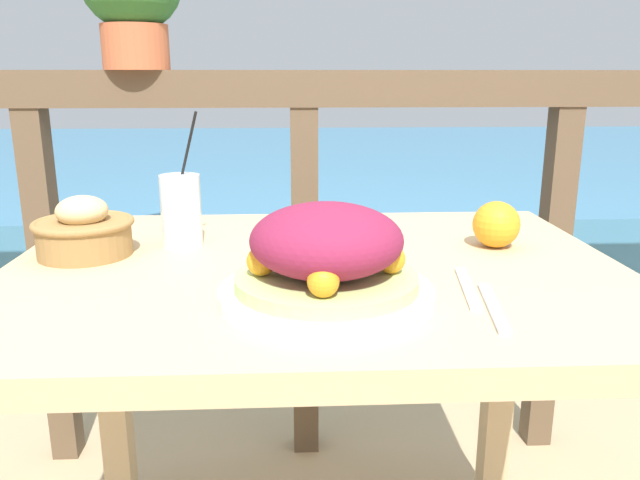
% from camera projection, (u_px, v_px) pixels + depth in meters
% --- Properties ---
extents(patio_table, '(1.01, 0.77, 0.75)m').
position_uv_depth(patio_table, '(315.00, 329.00, 1.05)').
color(patio_table, tan).
rests_on(patio_table, ground_plane).
extents(railing_fence, '(2.80, 0.08, 1.06)m').
position_uv_depth(railing_fence, '(304.00, 201.00, 1.64)').
color(railing_fence, brown).
rests_on(railing_fence, ground_plane).
extents(sea_backdrop, '(12.00, 4.00, 0.55)m').
position_uv_depth(sea_backdrop, '(295.00, 194.00, 4.17)').
color(sea_backdrop, teal).
rests_on(sea_backdrop, ground_plane).
extents(salad_plate, '(0.30, 0.30, 0.14)m').
position_uv_depth(salad_plate, '(326.00, 260.00, 0.84)').
color(salad_plate, white).
rests_on(salad_plate, patio_table).
extents(drink_glass, '(0.08, 0.07, 0.24)m').
position_uv_depth(drink_glass, '(181.00, 211.00, 1.11)').
color(drink_glass, silver).
rests_on(drink_glass, patio_table).
extents(bread_basket, '(0.17, 0.17, 0.10)m').
position_uv_depth(bread_basket, '(84.00, 231.00, 1.06)').
color(bread_basket, olive).
rests_on(bread_basket, patio_table).
extents(fork, '(0.04, 0.18, 0.00)m').
position_uv_depth(fork, '(467.00, 287.00, 0.90)').
color(fork, silver).
rests_on(fork, patio_table).
extents(knife, '(0.04, 0.18, 0.00)m').
position_uv_depth(knife, '(493.00, 307.00, 0.83)').
color(knife, silver).
rests_on(knife, patio_table).
extents(orange_near_basket, '(0.08, 0.08, 0.08)m').
position_uv_depth(orange_near_basket, '(496.00, 224.00, 1.11)').
color(orange_near_basket, orange).
rests_on(orange_near_basket, patio_table).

